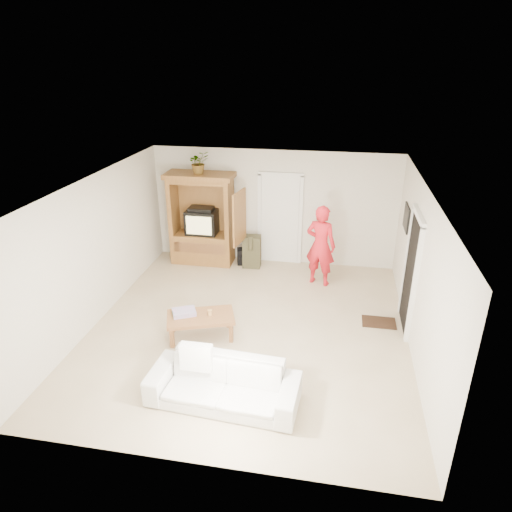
{
  "coord_description": "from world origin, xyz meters",
  "views": [
    {
      "loc": [
        1.36,
        -6.78,
        4.47
      ],
      "look_at": [
        0.03,
        0.6,
        1.15
      ],
      "focal_mm": 32.0,
      "sensor_mm": 36.0,
      "label": 1
    }
  ],
  "objects_px": {
    "sofa": "(223,384)",
    "coffee_table": "(201,318)",
    "armoire": "(203,225)",
    "man": "(321,245)"
  },
  "relations": [
    {
      "from": "armoire",
      "to": "coffee_table",
      "type": "xyz_separation_m",
      "value": [
        0.83,
        -3.07,
        -0.54
      ]
    },
    {
      "from": "sofa",
      "to": "coffee_table",
      "type": "height_order",
      "value": "sofa"
    },
    {
      "from": "armoire",
      "to": "sofa",
      "type": "bearing_deg",
      "value": -70.72
    },
    {
      "from": "sofa",
      "to": "coffee_table",
      "type": "bearing_deg",
      "value": 121.04
    },
    {
      "from": "man",
      "to": "sofa",
      "type": "height_order",
      "value": "man"
    },
    {
      "from": "armoire",
      "to": "man",
      "type": "height_order",
      "value": "armoire"
    },
    {
      "from": "sofa",
      "to": "coffee_table",
      "type": "relative_size",
      "value": 1.65
    },
    {
      "from": "man",
      "to": "coffee_table",
      "type": "height_order",
      "value": "man"
    },
    {
      "from": "coffee_table",
      "to": "man",
      "type": "bearing_deg",
      "value": 32.77
    },
    {
      "from": "man",
      "to": "sofa",
      "type": "xyz_separation_m",
      "value": [
        -1.11,
        -3.9,
        -0.56
      ]
    }
  ]
}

